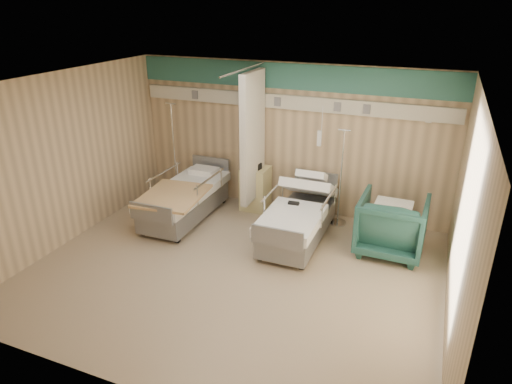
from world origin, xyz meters
TOP-DOWN VIEW (x-y plane):
  - ground at (0.00, 0.00)m, footprint 6.00×5.00m
  - room_walls at (-0.03, 0.25)m, footprint 6.04×5.04m
  - bed_right at (0.60, 1.30)m, footprint 1.00×2.16m
  - bed_left at (-1.60, 1.30)m, footprint 1.00×2.16m
  - bedside_cabinet at (-0.55, 2.20)m, footprint 0.50×0.48m
  - visitor_armchair at (2.10, 1.48)m, footprint 1.06×1.08m
  - waffle_blanket at (2.09, 1.48)m, footprint 0.58×0.52m
  - iv_stand_right at (1.10, 2.16)m, footprint 0.32×0.32m
  - iv_stand_left at (-2.32, 2.17)m, footprint 0.35×0.35m
  - call_remote at (0.50, 1.34)m, footprint 0.19×0.10m
  - tan_blanket at (-1.55, 0.84)m, footprint 1.14×1.37m
  - toiletry_bag at (-0.53, 2.14)m, footprint 0.25×0.19m
  - white_cup at (-0.66, 2.29)m, footprint 0.08×0.08m

SIDE VIEW (x-z plane):
  - ground at x=0.00m, z-range 0.00..0.00m
  - bed_right at x=0.60m, z-range 0.00..0.63m
  - bed_left at x=-1.60m, z-range 0.00..0.63m
  - iv_stand_right at x=1.10m, z-range -0.53..1.25m
  - iv_stand_left at x=-2.32m, z-range -0.58..1.38m
  - bedside_cabinet at x=-0.55m, z-range 0.00..0.85m
  - visitor_armchair at x=2.10m, z-range 0.00..0.96m
  - call_remote at x=0.50m, z-range 0.63..0.67m
  - tan_blanket at x=-1.55m, z-range 0.63..0.67m
  - white_cup at x=-0.66m, z-range 0.85..0.96m
  - toiletry_bag at x=-0.53m, z-range 0.85..0.97m
  - waffle_blanket at x=2.09m, z-range 0.96..1.03m
  - room_walls at x=-0.03m, z-range 0.45..3.27m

